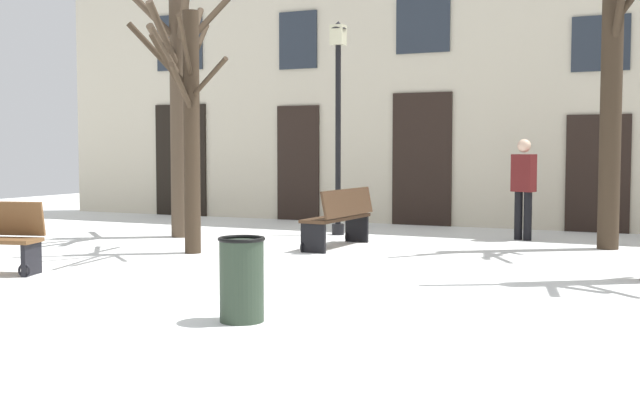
% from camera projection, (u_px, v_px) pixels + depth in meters
% --- Properties ---
extents(ground_plane, '(29.76, 29.76, 0.00)m').
position_uv_depth(ground_plane, '(271.00, 278.00, 9.62)').
color(ground_plane, white).
extents(building_facade, '(18.60, 0.60, 7.09)m').
position_uv_depth(building_facade, '(439.00, 51.00, 16.10)').
color(building_facade, beige).
rests_on(building_facade, ground).
extents(tree_center, '(1.61, 2.67, 4.51)m').
position_uv_depth(tree_center, '(192.00, 113.00, 11.75)').
color(tree_center, '#382B1E').
rests_on(tree_center, ground).
extents(tree_foreground, '(1.75, 2.46, 4.72)m').
position_uv_depth(tree_foreground, '(178.00, 103.00, 13.90)').
color(tree_foreground, '#4C3D2D').
rests_on(tree_foreground, ground).
extents(tree_left_of_center, '(1.72, 1.08, 5.57)m').
position_uv_depth(tree_left_of_center, '(615.00, 57.00, 12.14)').
color(tree_left_of_center, '#382B1E').
rests_on(tree_left_of_center, ground).
extents(streetlamp, '(0.30, 0.30, 3.87)m').
position_uv_depth(streetlamp, '(338.00, 105.00, 14.28)').
color(streetlamp, black).
rests_on(streetlamp, ground).
extents(litter_bin, '(0.43, 0.43, 0.77)m').
position_uv_depth(litter_bin, '(242.00, 279.00, 7.16)').
color(litter_bin, '#2D3D2D').
rests_on(litter_bin, ground).
extents(bench_facing_shops, '(0.58, 1.74, 0.94)m').
position_uv_depth(bench_facing_shops, '(340.00, 217.00, 12.55)').
color(bench_facing_shops, '#3D2819').
rests_on(bench_facing_shops, ground).
extents(person_strolling, '(0.43, 0.34, 1.74)m').
position_uv_depth(person_strolling, '(524.00, 184.00, 13.53)').
color(person_strolling, black).
rests_on(person_strolling, ground).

